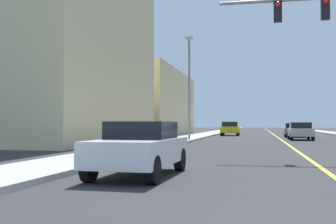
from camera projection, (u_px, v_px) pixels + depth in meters
ground at (276, 136)px, 44.67m from camera, size 192.00×192.00×0.00m
sidewalk_left at (203, 135)px, 46.31m from camera, size 2.53×168.00×0.15m
lane_marking_center at (276, 136)px, 44.67m from camera, size 0.16×144.00×0.01m
building_left_near at (34, 36)px, 30.86m from camera, size 13.70×18.09×15.61m
building_left_far at (130, 103)px, 52.61m from camera, size 12.85×21.87×7.76m
street_lamp at (189, 82)px, 32.22m from camera, size 0.56×0.28×7.91m
car_yellow at (230, 129)px, 46.44m from camera, size 1.93×3.97×1.53m
car_white at (140, 148)px, 10.68m from camera, size 1.83×3.91×1.38m
car_gray at (295, 130)px, 41.27m from camera, size 2.12×4.37×1.37m
car_silver at (300, 131)px, 34.14m from camera, size 1.83×3.96×1.43m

